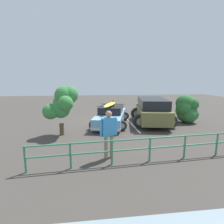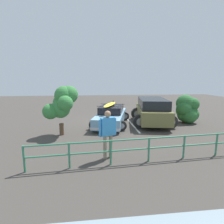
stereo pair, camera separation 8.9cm
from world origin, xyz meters
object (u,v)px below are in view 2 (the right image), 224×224
person_bystander (108,130)px  bush_near_right (187,110)px  suv_car (152,110)px  bush_near_left (63,102)px  sedan_car (111,116)px

person_bystander → bush_near_right: size_ratio=0.95×
bush_near_right → suv_car: bearing=-1.4°
person_bystander → bush_near_left: bush_near_left is taller
bush_near_left → bush_near_right: size_ratio=1.36×
sedan_car → bush_near_left: (2.80, 1.95, 1.18)m
suv_car → bush_near_right: (-2.45, 0.06, 0.01)m
bush_near_left → bush_near_right: (-8.05, -1.83, -0.86)m
suv_car → sedan_car: bearing=-1.1°
suv_car → person_bystander: bearing=55.8°
person_bystander → bush_near_right: bush_near_right is taller
suv_car → person_bystander: person_bystander is taller
suv_car → bush_near_left: size_ratio=1.77×
bush_near_left → bush_near_right: 8.30m
sedan_car → suv_car: size_ratio=1.02×
person_bystander → bush_near_left: 3.89m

